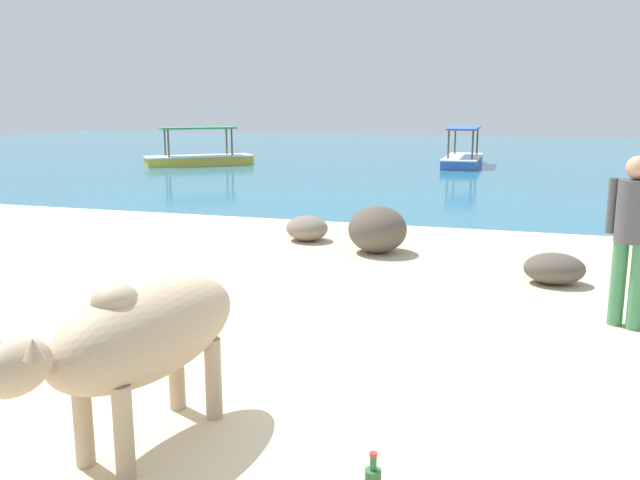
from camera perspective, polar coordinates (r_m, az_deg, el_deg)
sand_beach at (r=5.33m, az=-10.03°, el=-11.86°), size 18.00×14.00×0.04m
water_surface at (r=26.52m, az=11.98°, el=6.78°), size 60.00×36.00×0.03m
cow at (r=4.21m, az=-14.84°, el=-7.76°), size 0.84×1.95×1.09m
person_standing at (r=6.81m, az=25.10°, el=0.88°), size 0.45×0.32×1.62m
shore_rock_large at (r=8.30m, az=19.34°, el=-2.31°), size 0.76×0.65×0.36m
shore_rock_medium at (r=9.49m, az=4.92°, el=0.90°), size 1.04×1.07×0.66m
shore_rock_small at (r=10.29m, az=-1.11°, el=1.01°), size 0.93×0.93×0.38m
boat_blue at (r=23.43m, az=12.07°, el=6.88°), size 1.16×3.67×1.29m
boat_yellow at (r=23.65m, az=-10.28°, el=6.99°), size 3.60×3.18×1.29m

